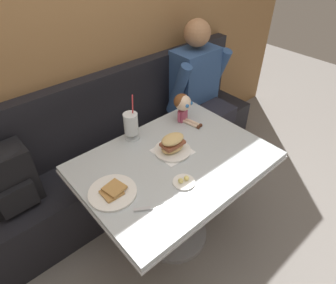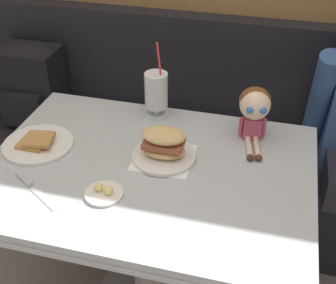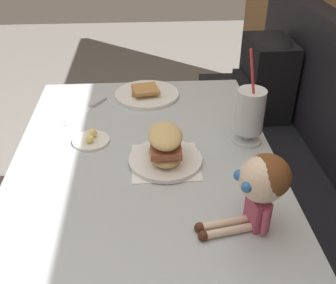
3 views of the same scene
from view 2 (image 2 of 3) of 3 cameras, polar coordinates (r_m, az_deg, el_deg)
The scene contains 9 objects.
booth_bench at distance 2.25m, azimuth 2.38°, elevation -2.03°, with size 2.60×0.48×1.00m.
diner_table at distance 1.65m, azimuth -2.36°, elevation -8.61°, with size 1.11×0.81×0.74m.
toast_plate at distance 1.68m, azimuth -16.11°, elevation -0.21°, with size 0.25×0.25×0.04m.
milkshake_glass at distance 1.75m, azimuth -1.50°, elevation 6.26°, with size 0.10×0.10×0.32m.
sandwich_plate at distance 1.53m, azimuth -0.55°, elevation -0.65°, with size 0.22×0.22×0.12m.
butter_saucer at distance 1.42m, azimuth -8.09°, elevation -6.35°, with size 0.12×0.12×0.04m.
butter_knife at distance 1.51m, azimuth -17.07°, elevation -5.11°, with size 0.21×0.14×0.01m.
seated_doll at distance 1.62m, azimuth 10.88°, elevation 4.33°, with size 0.13×0.23×0.20m.
backpack at distance 2.32m, azimuth -16.92°, elevation 7.25°, with size 0.31×0.25×0.41m.
Camera 2 is at (0.37, -0.96, 1.67)m, focal length 48.33 mm.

